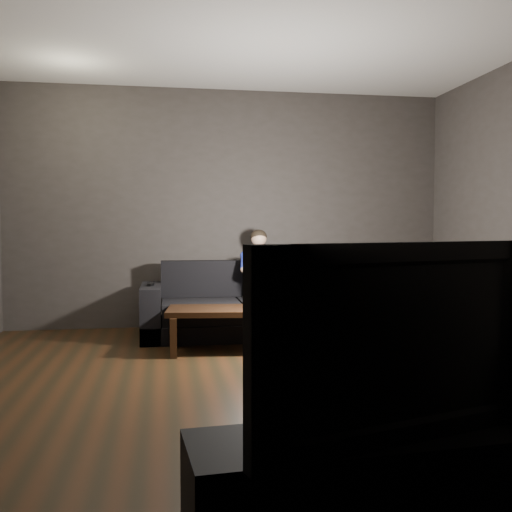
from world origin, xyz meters
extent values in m
plane|color=black|center=(0.00, 0.00, 0.00)|extent=(5.00, 5.00, 0.00)
cube|color=#3A3531|center=(0.00, 2.50, 1.35)|extent=(5.00, 0.04, 2.70)
cube|color=#3A3531|center=(0.00, -2.50, 1.35)|extent=(5.00, 0.04, 2.70)
cube|color=silver|center=(0.00, 0.00, 2.70)|extent=(5.00, 5.00, 0.02)
cube|color=black|center=(0.01, 1.83, 0.09)|extent=(2.00, 0.86, 0.17)
cube|color=black|center=(-0.39, 1.74, 0.28)|extent=(0.78, 0.61, 0.21)
cube|color=black|center=(0.41, 1.74, 0.28)|extent=(0.78, 0.61, 0.21)
cube|color=black|center=(0.01, 2.16, 0.58)|extent=(1.60, 0.20, 0.39)
cube|color=black|center=(-0.89, 1.83, 0.27)|extent=(0.20, 0.86, 0.55)
cube|color=black|center=(0.91, 1.83, 0.27)|extent=(0.20, 0.86, 0.55)
cube|color=black|center=(0.24, 1.72, 0.45)|extent=(0.28, 0.35, 0.13)
cube|color=navy|center=(0.24, 1.91, 0.70)|extent=(0.28, 0.20, 0.39)
cube|color=yellow|center=(0.24, 1.83, 0.75)|extent=(0.09, 0.09, 0.09)
cube|color=#B40311|center=(0.24, 1.83, 0.75)|extent=(0.06, 0.06, 0.06)
cylinder|color=tan|center=(0.24, 1.91, 0.91)|extent=(0.06, 0.06, 0.06)
sphere|color=tan|center=(0.24, 1.91, 1.02)|extent=(0.17, 0.17, 0.17)
ellipsoid|color=black|center=(0.24, 1.92, 1.04)|extent=(0.18, 0.18, 0.15)
cylinder|color=navy|center=(0.07, 1.85, 0.77)|extent=(0.07, 0.21, 0.18)
cylinder|color=navy|center=(0.41, 1.85, 0.77)|extent=(0.07, 0.21, 0.18)
cylinder|color=tan|center=(0.12, 1.70, 0.73)|extent=(0.13, 0.22, 0.10)
cylinder|color=tan|center=(0.37, 1.70, 0.73)|extent=(0.13, 0.22, 0.10)
sphere|color=tan|center=(0.17, 1.61, 0.72)|extent=(0.08, 0.08, 0.08)
sphere|color=tan|center=(0.32, 1.61, 0.72)|extent=(0.08, 0.08, 0.08)
cylinder|color=tan|center=(0.16, 1.54, 0.24)|extent=(0.08, 0.08, 0.32)
cylinder|color=tan|center=(0.31, 1.54, 0.24)|extent=(0.08, 0.08, 0.32)
cube|color=red|center=(0.32, 1.41, 0.86)|extent=(0.06, 0.08, 0.20)
cube|color=#770600|center=(0.32, 1.39, 0.92)|extent=(0.03, 0.01, 0.03)
cylinder|color=silver|center=(0.32, 1.39, 0.85)|extent=(0.02, 0.01, 0.02)
ellipsoid|color=silver|center=(0.17, 1.42, 0.82)|extent=(0.07, 0.10, 0.15)
cylinder|color=black|center=(0.17, 1.38, 0.87)|extent=(0.03, 0.01, 0.03)
cube|color=black|center=(-0.89, 1.79, 0.56)|extent=(0.07, 0.15, 0.03)
cube|color=black|center=(-0.89, 1.83, 0.58)|extent=(0.02, 0.02, 0.00)
cube|color=black|center=(-0.18, 1.14, 0.37)|extent=(1.14, 0.66, 0.05)
cube|color=black|center=(-0.68, 0.91, 0.17)|extent=(0.06, 0.06, 0.35)
cube|color=black|center=(0.31, 0.91, 0.17)|extent=(0.06, 0.06, 0.35)
cube|color=black|center=(-0.68, 1.36, 0.17)|extent=(0.06, 0.06, 0.35)
cube|color=black|center=(0.31, 1.36, 0.17)|extent=(0.06, 0.06, 0.35)
cube|color=black|center=(-0.04, -2.27, 0.23)|extent=(1.33, 0.48, 0.47)
imported|color=black|center=(-0.04, -2.27, 0.78)|extent=(1.09, 0.45, 0.63)
camera|label=1|loc=(-0.75, -4.03, 1.15)|focal=40.00mm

